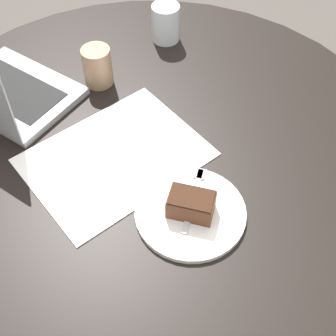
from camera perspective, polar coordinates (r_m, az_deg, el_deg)
The scene contains 9 objects.
ground_plane at distance 1.71m, azimuth -1.63°, elevation -13.78°, with size 12.00×12.00×0.00m, color #4C4742.
dining_table at distance 1.21m, azimuth -2.23°, elevation -2.03°, with size 1.27×1.27×0.72m.
paper_document at distance 1.09m, azimuth -6.44°, elevation 1.33°, with size 0.48×0.43×0.00m.
plate at distance 0.98m, azimuth 2.76°, elevation -5.46°, with size 0.23×0.23×0.01m.
cake_slice at distance 0.96m, azimuth 2.83°, elevation -4.43°, with size 0.08×0.11×0.05m.
fork at distance 1.00m, azimuth 3.30°, elevation -3.06°, with size 0.17×0.06×0.00m.
coffee_glass at distance 1.25m, azimuth -8.60°, elevation 12.14°, with size 0.07×0.07×0.10m.
water_glass at distance 1.39m, azimuth -0.29°, elevation 17.26°, with size 0.08×0.08×0.11m.
laptop at distance 1.25m, azimuth -19.62°, elevation 9.05°, with size 0.28×0.34×0.24m.
Camera 1 is at (-0.63, -0.38, 1.55)m, focal length 50.00 mm.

